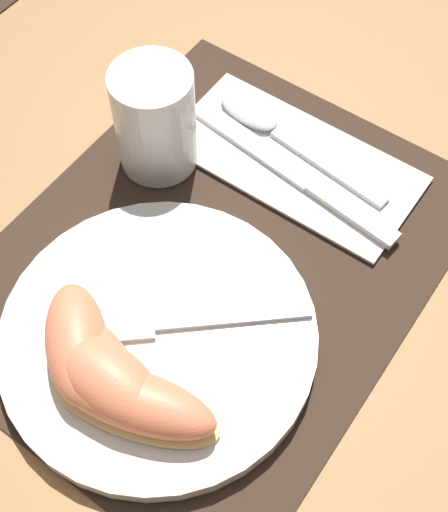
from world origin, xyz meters
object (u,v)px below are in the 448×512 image
at_px(citrus_wedge_2, 107,380).
at_px(citrus_wedge_3, 134,401).
at_px(plate, 158,337).
at_px(knife, 296,174).
at_px(fork, 165,322).
at_px(spoon, 270,125).
at_px(citrus_wedge_0, 77,345).
at_px(citrus_wedge_1, 98,361).
at_px(juice_glass, 156,125).

distance_m(citrus_wedge_2, citrus_wedge_3, 0.03).
relative_size(plate, citrus_wedge_3, 1.81).
height_order(knife, fork, fork).
relative_size(spoon, citrus_wedge_0, 1.77).
distance_m(plate, knife, 0.20).
relative_size(citrus_wedge_0, citrus_wedge_1, 0.97).
distance_m(fork, citrus_wedge_3, 0.07).
height_order(knife, spoon, spoon).
relative_size(fork, citrus_wedge_2, 1.47).
xyz_separation_m(knife, spoon, (0.03, 0.05, 0.00)).
xyz_separation_m(spoon, citrus_wedge_2, (-0.28, -0.05, 0.03)).
height_order(plate, citrus_wedge_0, citrus_wedge_0).
bearing_deg(plate, citrus_wedge_0, 142.64).
relative_size(plate, knife, 1.08).
bearing_deg(citrus_wedge_0, fork, -32.61).
bearing_deg(knife, spoon, 56.04).
xyz_separation_m(plate, citrus_wedge_2, (-0.06, 0.00, 0.03)).
relative_size(plate, juice_glass, 2.43).
height_order(juice_glass, citrus_wedge_1, juice_glass).
xyz_separation_m(plate, spoon, (0.23, 0.05, -0.00)).
bearing_deg(citrus_wedge_2, plate, -0.44).
xyz_separation_m(juice_glass, fork, (-0.14, -0.11, -0.03)).
relative_size(citrus_wedge_0, citrus_wedge_2, 0.99).
height_order(plate, fork, fork).
relative_size(spoon, fork, 1.19).
xyz_separation_m(knife, citrus_wedge_0, (-0.24, 0.04, 0.03)).
relative_size(knife, citrus_wedge_0, 2.11).
relative_size(knife, citrus_wedge_2, 2.08).
distance_m(plate, citrus_wedge_2, 0.06).
distance_m(plate, spoon, 0.23).
bearing_deg(juice_glass, plate, -142.15).
xyz_separation_m(citrus_wedge_0, citrus_wedge_2, (-0.01, -0.04, 0.00)).
bearing_deg(spoon, knife, -123.96).
distance_m(knife, citrus_wedge_3, 0.25).
height_order(knife, citrus_wedge_3, citrus_wedge_3).
bearing_deg(knife, juice_glass, 114.24).
bearing_deg(citrus_wedge_0, knife, -8.68).
xyz_separation_m(citrus_wedge_0, citrus_wedge_3, (-0.01, -0.06, -0.00)).
bearing_deg(spoon, citrus_wedge_3, -165.64).
xyz_separation_m(juice_glass, citrus_wedge_1, (-0.19, -0.10, -0.01)).
xyz_separation_m(knife, citrus_wedge_3, (-0.25, -0.02, 0.03)).
bearing_deg(citrus_wedge_0, juice_glass, 21.87).
bearing_deg(fork, knife, -0.36).
bearing_deg(citrus_wedge_3, juice_glass, 34.31).
bearing_deg(spoon, plate, -168.09).
height_order(spoon, citrus_wedge_2, citrus_wedge_2).
bearing_deg(plate, citrus_wedge_2, 179.56).
bearing_deg(citrus_wedge_2, citrus_wedge_0, 76.02).
distance_m(juice_glass, spoon, 0.11).
bearing_deg(citrus_wedge_3, fork, 20.45).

